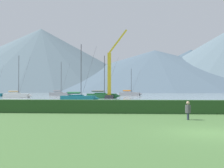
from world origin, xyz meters
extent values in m
plane|color=#477038|center=(0.00, 0.00, 0.00)|extent=(1000.00, 1000.00, 0.00)
cube|color=#8C9EA3|center=(0.00, 137.00, 0.00)|extent=(320.00, 246.00, 0.00)
cube|color=#284C23|center=(0.00, 11.00, 0.58)|extent=(80.00, 1.20, 1.15)
cube|color=#9E9EA3|center=(-29.90, 85.88, 0.56)|extent=(7.36, 3.50, 1.11)
cone|color=#9E9EA3|center=(-25.91, 85.24, 0.56)|extent=(1.34, 1.12, 0.94)
cube|color=gray|center=(-30.30, 85.94, 0.96)|extent=(2.86, 2.09, 0.71)
cylinder|color=#333338|center=(-29.30, 85.78, 6.38)|extent=(0.14, 0.14, 11.53)
cylinder|color=#333338|center=(-30.87, 86.03, 1.72)|extent=(3.16, 0.62, 0.12)
cylinder|color=gray|center=(-30.87, 86.03, 1.72)|extent=(2.74, 0.86, 0.44)
cylinder|color=#333338|center=(-27.65, 85.52, 6.09)|extent=(3.32, 0.56, 10.96)
cone|color=#19707A|center=(-44.64, 73.25, 0.47)|extent=(1.04, 0.82, 0.80)
cube|color=#236B38|center=(-11.25, 55.12, 0.57)|extent=(7.23, 2.66, 1.13)
cone|color=#236B38|center=(-7.16, 55.23, 0.57)|extent=(1.26, 0.99, 0.96)
cube|color=#206032|center=(-11.66, 55.10, 0.98)|extent=(2.71, 1.80, 0.72)
cylinder|color=#333338|center=(-10.64, 55.13, 5.52)|extent=(0.14, 0.14, 9.81)
cylinder|color=#333338|center=(-12.25, 55.09, 1.74)|extent=(3.23, 0.22, 0.12)
cylinder|color=gray|center=(-12.25, 55.09, 1.74)|extent=(2.75, 0.53, 0.45)
cylinder|color=#333338|center=(-8.95, 55.18, 5.28)|extent=(3.41, 0.13, 9.33)
cube|color=#9E9EA3|center=(-4.87, 87.22, 0.57)|extent=(7.57, 3.98, 1.13)
cone|color=#9E9EA3|center=(-0.84, 86.32, 0.57)|extent=(1.42, 1.21, 0.96)
cube|color=gray|center=(-5.27, 87.31, 0.98)|extent=(2.99, 2.27, 0.72)
cylinder|color=#333338|center=(-4.26, 87.08, 5.14)|extent=(0.14, 0.14, 9.04)
cylinder|color=#333338|center=(-5.85, 87.44, 1.75)|extent=(3.19, 0.82, 0.12)
cylinder|color=orange|center=(-5.85, 87.44, 1.75)|extent=(2.79, 1.04, 0.45)
cylinder|color=#333338|center=(-2.60, 86.71, 4.91)|extent=(3.35, 0.77, 8.60)
cube|color=white|center=(-34.54, 59.43, 0.52)|extent=(6.66, 2.37, 1.04)
cone|color=white|center=(-30.76, 59.37, 0.52)|extent=(1.15, 0.90, 0.88)
cube|color=silver|center=(-34.92, 59.43, 0.90)|extent=(2.48, 1.62, 0.66)
cylinder|color=#333338|center=(-33.98, 59.42, 5.88)|extent=(0.13, 0.13, 10.61)
cylinder|color=#333338|center=(-35.47, 59.44, 1.61)|extent=(2.98, 0.16, 0.11)
cylinder|color=tan|center=(-35.47, 59.44, 1.61)|extent=(2.54, 0.45, 0.42)
cylinder|color=#333338|center=(-32.41, 59.40, 5.61)|extent=(3.15, 0.07, 10.09)
cube|color=#19707A|center=(-13.61, 37.29, 0.49)|extent=(6.37, 2.85, 0.97)
cone|color=#19707A|center=(-10.11, 36.86, 0.49)|extent=(1.15, 0.95, 0.82)
cube|color=#16646E|center=(-13.96, 37.33, 0.84)|extent=(2.45, 1.75, 0.62)
cylinder|color=#333338|center=(-13.08, 37.22, 5.45)|extent=(0.12, 0.12, 9.84)
cylinder|color=#333338|center=(-14.46, 37.40, 1.50)|extent=(2.76, 0.45, 0.11)
cylinder|color=#2D7542|center=(-14.46, 37.40, 1.50)|extent=(2.39, 0.67, 0.39)
cylinder|color=#333338|center=(-11.64, 37.05, 5.21)|extent=(2.91, 0.39, 9.36)
cylinder|color=#2D3347|center=(0.04, 5.84, 0.23)|extent=(0.14, 0.14, 0.45)
cylinder|color=#2D3347|center=(0.06, 6.02, 0.23)|extent=(0.14, 0.14, 0.45)
cylinder|color=#4C4C51|center=(0.05, 5.93, 0.73)|extent=(0.36, 0.36, 0.55)
cylinder|color=#4C4C51|center=(0.02, 5.69, 0.75)|extent=(0.09, 0.09, 0.49)
cylinder|color=#4C4C51|center=(0.08, 6.17, 0.75)|extent=(0.09, 0.09, 0.49)
sphere|color=tan|center=(0.05, 5.93, 1.14)|extent=(0.22, 0.22, 0.22)
cube|color=#333338|center=(-9.27, 53.25, 0.40)|extent=(2.00, 2.00, 0.80)
cube|color=gold|center=(-9.27, 53.25, 5.83)|extent=(0.80, 0.80, 10.06)
cube|color=gold|center=(-7.22, 53.25, 13.58)|extent=(4.40, 0.36, 5.65)
cone|color=#425666|center=(76.60, 383.99, 28.93)|extent=(245.92, 245.92, 57.85)
cone|color=slate|center=(-111.35, 309.56, 36.95)|extent=(271.13, 271.13, 73.91)
cone|color=#4C6070|center=(22.48, 324.53, 24.68)|extent=(322.03, 322.03, 49.36)
camera|label=1|loc=(-3.66, -13.55, 2.02)|focal=45.33mm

